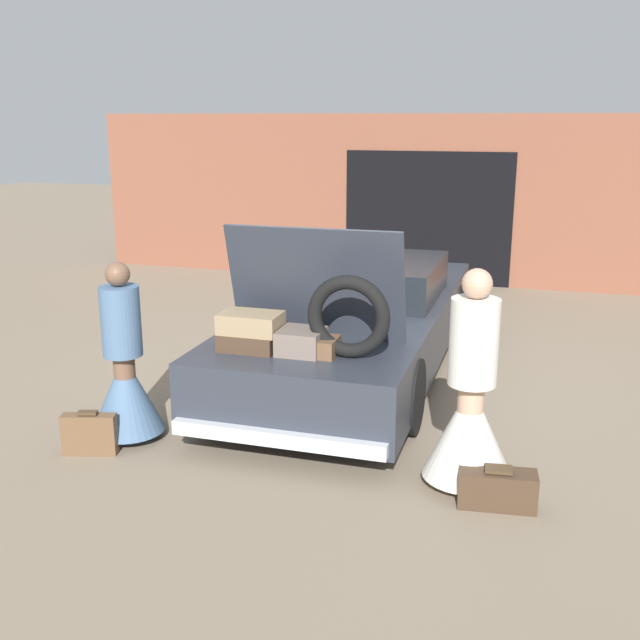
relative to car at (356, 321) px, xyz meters
The scene contains 7 objects.
ground_plane 0.57m from the car, 89.16° to the left, with size 40.00×40.00×0.00m, color #7F705B.
garage_wall_back 4.95m from the car, 90.00° to the left, with size 12.00×0.14×2.80m.
car is the anchor object (origin of this frame).
person_left 2.77m from the car, 122.19° to the right, with size 0.64×0.64×1.58m.
person_right 2.79m from the car, 58.02° to the right, with size 0.69×0.69×1.70m.
suitcase_beside_left_person 3.19m from the car, 120.55° to the right, with size 0.47×0.24×0.38m.
suitcase_beside_right_person 3.18m from the car, 56.88° to the right, with size 0.58×0.28×0.31m.
Camera 1 is at (1.91, -7.72, 2.74)m, focal length 42.00 mm.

